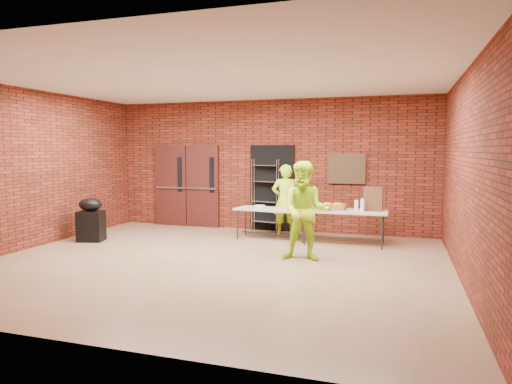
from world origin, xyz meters
TOP-DOWN VIEW (x-y plane):
  - room at (0.00, 0.00)m, footprint 8.08×7.08m
  - double_doors at (-2.20, 3.44)m, footprint 1.78×0.12m
  - dark_doorway at (0.10, 3.46)m, footprint 1.10×0.06m
  - bronze_plaque at (1.90, 3.45)m, footprint 0.85×0.04m
  - wire_rack at (-0.04, 3.32)m, footprint 0.67×0.34m
  - table_left at (0.41, 2.43)m, footprint 1.72×0.85m
  - table_right at (1.99, 2.33)m, footprint 1.76×0.73m
  - basket_bananas at (1.23, 2.33)m, footprint 0.46×0.36m
  - basket_oranges at (1.76, 2.33)m, footprint 0.49×0.38m
  - basket_apples at (1.47, 2.19)m, footprint 0.46×0.36m
  - muffin_tray at (1.05, 2.42)m, footprint 0.43×0.43m
  - napkin_box at (0.10, 2.45)m, footprint 0.19×0.13m
  - coffee_dispenser at (2.56, 2.47)m, footprint 0.37×0.33m
  - cup_stack_front at (2.24, 2.25)m, footprint 0.08×0.08m
  - cup_stack_mid at (2.37, 2.20)m, footprint 0.08×0.08m
  - cup_stack_back at (2.36, 2.40)m, footprint 0.09×0.09m
  - covered_grill at (-3.31, 1.01)m, footprint 0.61×0.55m
  - volunteer_woman at (0.57, 2.87)m, footprint 0.69×0.56m
  - volunteer_man at (1.48, 0.72)m, footprint 0.91×0.73m

SIDE VIEW (x-z plane):
  - covered_grill at x=-3.31m, z-range 0.00..0.95m
  - table_left at x=0.41m, z-range 0.28..0.97m
  - table_right at x=1.99m, z-range 0.30..1.02m
  - napkin_box at x=0.10m, z-range 0.68..0.75m
  - muffin_tray at x=1.05m, z-range 0.68..0.78m
  - basket_bananas at x=1.23m, z-range 0.71..0.86m
  - basket_apples at x=1.47m, z-range 0.71..0.86m
  - basket_oranges at x=1.76m, z-range 0.71..0.87m
  - volunteer_woman at x=0.57m, z-range 0.00..1.65m
  - cup_stack_front at x=2.24m, z-range 0.72..0.95m
  - cup_stack_mid at x=2.37m, z-range 0.72..0.97m
  - cup_stack_back at x=2.36m, z-range 0.72..0.98m
  - wire_rack at x=-0.04m, z-range 0.00..1.76m
  - volunteer_man at x=1.48m, z-range 0.00..1.79m
  - coffee_dispenser at x=2.56m, z-range 0.72..1.21m
  - dark_doorway at x=0.10m, z-range 0.00..2.10m
  - double_doors at x=-2.20m, z-range 0.00..2.10m
  - bronze_plaque at x=1.90m, z-range 1.20..1.90m
  - room at x=0.00m, z-range -0.04..3.24m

